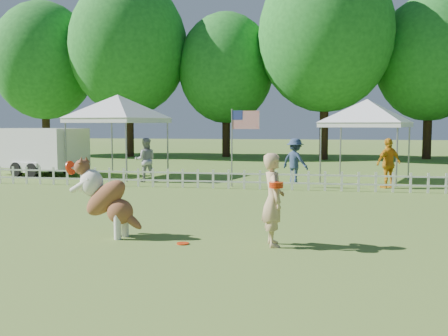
# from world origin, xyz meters

# --- Properties ---
(ground) EXTENTS (120.00, 120.00, 0.00)m
(ground) POSITION_xyz_m (0.00, 0.00, 0.00)
(ground) COLOR #3F6620
(ground) RESTS_ON ground
(picket_fence) EXTENTS (22.00, 0.08, 0.60)m
(picket_fence) POSITION_xyz_m (0.00, 7.00, 0.30)
(picket_fence) COLOR white
(picket_fence) RESTS_ON ground
(handler) EXTENTS (0.50, 0.64, 1.56)m
(handler) POSITION_xyz_m (1.72, -0.23, 0.78)
(handler) COLOR tan
(handler) RESTS_ON ground
(dog) EXTENTS (1.43, 0.71, 1.41)m
(dog) POSITION_xyz_m (-1.30, -0.07, 0.71)
(dog) COLOR brown
(dog) RESTS_ON ground
(frisbee_on_turf) EXTENTS (0.23, 0.23, 0.02)m
(frisbee_on_turf) POSITION_xyz_m (0.20, -0.39, 0.01)
(frisbee_on_turf) COLOR red
(frisbee_on_turf) RESTS_ON ground
(canopy_tent_left) EXTENTS (3.69, 3.69, 3.11)m
(canopy_tent_left) POSITION_xyz_m (-5.08, 9.88, 1.55)
(canopy_tent_left) COLOR silver
(canopy_tent_left) RESTS_ON ground
(canopy_tent_right) EXTENTS (3.51, 3.51, 2.87)m
(canopy_tent_right) POSITION_xyz_m (4.25, 9.98, 1.43)
(canopy_tent_right) COLOR silver
(canopy_tent_right) RESTS_ON ground
(cargo_trailer) EXTENTS (4.74, 3.16, 1.92)m
(cargo_trailer) POSITION_xyz_m (-8.36, 9.96, 0.96)
(cargo_trailer) COLOR white
(cargo_trailer) RESTS_ON ground
(flag_pole) EXTENTS (0.98, 0.22, 2.53)m
(flag_pole) POSITION_xyz_m (-0.24, 7.56, 1.27)
(flag_pole) COLOR gray
(flag_pole) RESTS_ON ground
(spectator_a) EXTENTS (0.91, 0.81, 1.55)m
(spectator_a) POSITION_xyz_m (-3.47, 8.37, 0.78)
(spectator_a) COLOR #A4A3A8
(spectator_a) RESTS_ON ground
(spectator_b) EXTENTS (1.15, 1.05, 1.55)m
(spectator_b) POSITION_xyz_m (1.77, 8.78, 0.78)
(spectator_b) COLOR navy
(spectator_b) RESTS_ON ground
(spectator_c) EXTENTS (0.99, 0.86, 1.60)m
(spectator_c) POSITION_xyz_m (4.76, 8.04, 0.80)
(spectator_c) COLOR orange
(spectator_c) RESTS_ON ground
(tree_far_left) EXTENTS (6.60, 6.60, 11.00)m
(tree_far_left) POSITION_xyz_m (-15.00, 22.00, 5.50)
(tree_far_left) COLOR #1C621E
(tree_far_left) RESTS_ON ground
(tree_left) EXTENTS (7.40, 7.40, 12.00)m
(tree_left) POSITION_xyz_m (-9.00, 21.50, 6.00)
(tree_left) COLOR #1C621E
(tree_left) RESTS_ON ground
(tree_center_left) EXTENTS (6.00, 6.00, 9.80)m
(tree_center_left) POSITION_xyz_m (-3.00, 22.50, 4.90)
(tree_center_left) COLOR #1C621E
(tree_center_left) RESTS_ON ground
(tree_center_right) EXTENTS (7.60, 7.60, 12.60)m
(tree_center_right) POSITION_xyz_m (3.00, 21.00, 6.30)
(tree_center_right) COLOR #1C621E
(tree_center_right) RESTS_ON ground
(tree_right) EXTENTS (6.20, 6.20, 10.40)m
(tree_right) POSITION_xyz_m (9.00, 22.50, 5.20)
(tree_right) COLOR #1C621E
(tree_right) RESTS_ON ground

